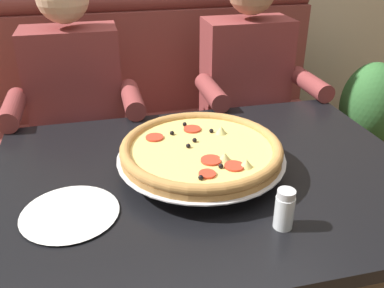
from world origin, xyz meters
TOP-DOWN VIEW (x-y plane):
  - booth_bench at (0.00, 0.95)m, footprint 1.77×0.78m
  - dining_table at (0.00, 0.00)m, footprint 1.30×0.95m
  - diner_left at (-0.40, 0.68)m, footprint 0.54×0.64m
  - diner_right at (0.40, 0.68)m, footprint 0.54×0.64m
  - pizza at (-0.02, 0.01)m, footprint 0.50×0.50m
  - shaker_parmesan at (0.11, -0.29)m, footprint 0.05×0.05m
  - plate_near_left at (-0.41, -0.11)m, footprint 0.25×0.25m
  - potted_plant at (1.29, 0.97)m, footprint 0.36×0.36m

SIDE VIEW (x-z plane):
  - potted_plant at x=1.29m, z-range 0.04..0.74m
  - booth_bench at x=0.00m, z-range -0.17..0.96m
  - dining_table at x=0.00m, z-range 0.28..1.01m
  - diner_left at x=-0.40m, z-range 0.07..1.35m
  - diner_right at x=0.40m, z-range 0.07..1.35m
  - plate_near_left at x=-0.41m, z-range 0.73..0.75m
  - shaker_parmesan at x=0.11m, z-range 0.72..0.83m
  - pizza at x=-0.02m, z-range 0.75..0.86m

